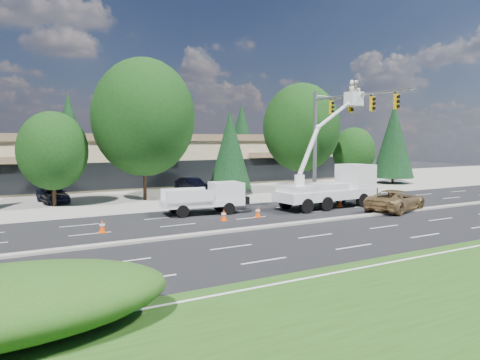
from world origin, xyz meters
TOP-DOWN VIEW (x-y plane):
  - ground at (0.00, 0.00)m, footprint 140.00×140.00m
  - concrete_apron at (0.00, 20.00)m, footprint 140.00×22.00m
  - road_median at (0.00, 0.00)m, footprint 120.00×0.55m
  - strip_mall at (0.00, 29.97)m, footprint 50.40×15.40m
  - tree_front_c at (-10.00, 15.00)m, footprint 5.09×5.09m
  - tree_front_d at (-3.00, 15.00)m, footprint 8.31×8.31m
  - tree_front_e at (5.00, 15.00)m, footprint 3.87×3.87m
  - tree_front_f at (13.00, 15.00)m, footprint 7.54×7.54m
  - tree_front_g at (20.00, 15.00)m, footprint 4.50×4.50m
  - tree_front_h at (26.00, 15.00)m, footprint 4.59×4.59m
  - tree_back_b at (-4.00, 42.00)m, footprint 5.58×5.58m
  - tree_back_c at (10.00, 42.00)m, footprint 4.65×4.65m
  - tree_back_d at (22.00, 42.00)m, footprint 5.34×5.34m
  - signal_mast at (10.03, 7.04)m, footprint 2.76×10.16m
  - utility_pickup at (-1.60, 6.15)m, footprint 5.64×2.68m
  - bucket_truck at (7.83, 4.25)m, footprint 8.50×3.00m
  - traffic_cone_a at (-9.35, 3.26)m, footprint 0.40×0.40m
  - traffic_cone_b at (-1.97, 3.22)m, footprint 0.40×0.40m
  - traffic_cone_c at (0.56, 3.29)m, footprint 0.40×0.40m
  - traffic_cone_d at (8.25, 4.06)m, footprint 0.40×0.40m
  - minivan at (10.24, 0.60)m, footprint 5.86×3.94m
  - parked_car_west at (-9.81, 17.07)m, footprint 2.29×4.42m
  - parked_car_east at (2.43, 17.72)m, footprint 1.71×4.41m

SIDE VIEW (x-z plane):
  - ground at x=0.00m, z-range 0.00..0.00m
  - concrete_apron at x=0.00m, z-range 0.00..0.01m
  - road_median at x=0.00m, z-range 0.00..0.12m
  - traffic_cone_a at x=-9.35m, z-range -0.01..0.69m
  - traffic_cone_b at x=-1.97m, z-range -0.01..0.69m
  - traffic_cone_c at x=0.56m, z-range -0.01..0.69m
  - traffic_cone_d at x=8.25m, z-range -0.01..0.69m
  - parked_car_east at x=2.43m, z-range 0.00..1.43m
  - parked_car_west at x=-9.81m, z-range 0.00..1.44m
  - minivan at x=10.24m, z-range 0.00..1.49m
  - utility_pickup at x=-1.60m, z-range -0.18..1.90m
  - bucket_truck at x=7.83m, z-range -2.66..6.72m
  - strip_mall at x=0.00m, z-range 0.08..5.58m
  - tree_front_g at x=20.00m, z-range 0.53..6.78m
  - tree_front_e at x=5.00m, z-range 0.28..7.90m
  - tree_front_c at x=-10.00m, z-range 0.60..7.67m
  - tree_front_h at x=26.00m, z-range 0.33..9.38m
  - tree_back_c at x=10.00m, z-range 0.33..9.50m
  - tree_back_d at x=22.00m, z-range 0.38..10.91m
  - tree_back_b at x=-4.00m, z-range 0.40..11.39m
  - signal_mast at x=10.03m, z-range 1.56..10.56m
  - tree_front_f at x=13.00m, z-range 0.89..11.35m
  - tree_front_d at x=-3.00m, z-range 0.98..12.52m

